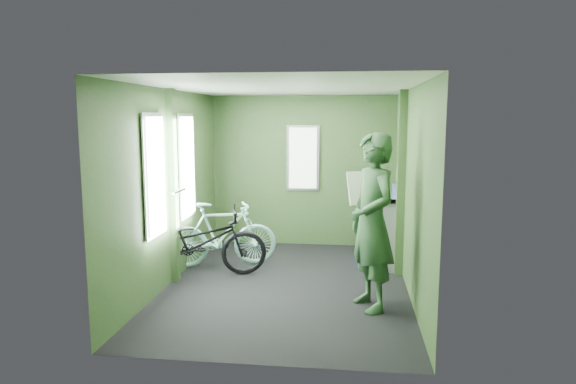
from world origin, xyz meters
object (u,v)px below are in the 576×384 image
bicycle_mint (222,267)px  bench_seat (380,240)px  passenger (372,222)px  bicycle_black (200,277)px  waste_box (391,236)px

bicycle_mint → bench_seat: (2.10, 0.49, 0.30)m
passenger → bench_seat: size_ratio=1.77×
bicycle_mint → bench_seat: 2.18m
bicycle_black → bicycle_mint: bicycle_mint is taller
waste_box → bench_seat: (-0.11, 0.31, -0.14)m
bicycle_mint → bicycle_black: bearing=141.5°
bicycle_mint → waste_box: size_ratio=1.64×
bicycle_black → bench_seat: (2.27, 0.93, 0.30)m
waste_box → bench_seat: 0.36m
passenger → waste_box: size_ratio=2.03×
bench_seat → bicycle_black: bearing=-157.9°
bicycle_mint → waste_box: 2.26m
bench_seat → waste_box: bearing=-70.7°
bench_seat → bicycle_mint: bearing=-167.1°
passenger → bench_seat: (0.19, 1.74, -0.61)m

